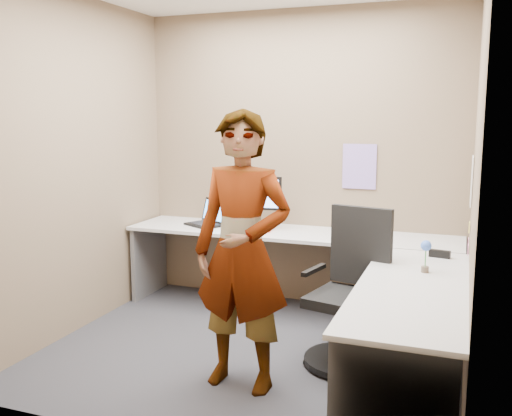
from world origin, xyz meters
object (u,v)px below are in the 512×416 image
at_px(desk, 321,268).
at_px(office_chair, 350,303).
at_px(monitor, 257,196).
at_px(person, 242,252).

xyz_separation_m(desk, office_chair, (0.29, -0.33, -0.14)).
distance_m(monitor, person, 1.54).
xyz_separation_m(monitor, person, (0.44, -1.46, -0.14)).
relative_size(desk, office_chair, 2.74).
height_order(monitor, person, person).
relative_size(office_chair, person, 0.61).
bearing_deg(office_chair, person, -122.98).
xyz_separation_m(monitor, office_chair, (1.03, -0.89, -0.59)).
distance_m(desk, person, 0.99).
bearing_deg(office_chair, desk, 145.00).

